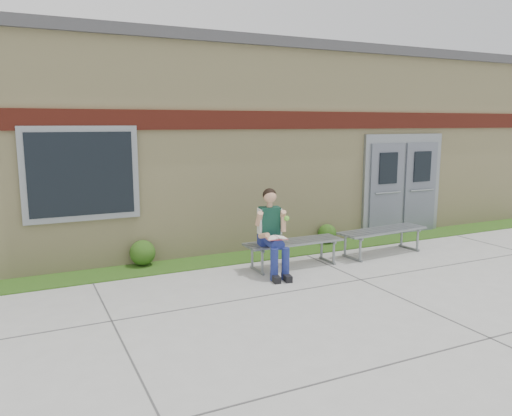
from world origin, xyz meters
TOP-DOWN VIEW (x-y plane):
  - ground at (0.00, 0.00)m, footprint 80.00×80.00m
  - grass_strip at (0.00, 2.60)m, footprint 16.00×0.80m
  - school_building at (-0.00, 5.99)m, footprint 16.20×6.22m
  - bench_left at (0.39, 1.66)m, footprint 1.81×0.51m
  - bench_right at (2.39, 1.66)m, footprint 1.94×0.69m
  - girl at (-0.16, 1.44)m, footprint 0.54×0.93m
  - shrub_mid at (-2.05, 2.85)m, footprint 0.46×0.46m
  - shrub_east at (1.90, 2.85)m, footprint 0.40×0.40m

SIDE VIEW (x-z plane):
  - ground at x=0.00m, z-range 0.00..0.00m
  - grass_strip at x=0.00m, z-range 0.00..0.02m
  - shrub_east at x=1.90m, z-range 0.02..0.42m
  - shrub_mid at x=-2.05m, z-range 0.02..0.48m
  - bench_left at x=0.39m, z-range 0.13..0.60m
  - bench_right at x=2.39m, z-range 0.13..0.63m
  - girl at x=-0.16m, z-range 0.02..1.48m
  - school_building at x=0.00m, z-range 0.00..4.20m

